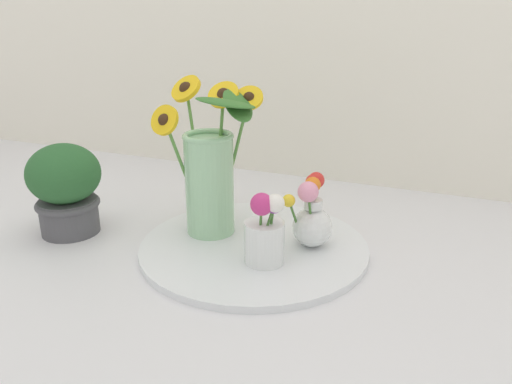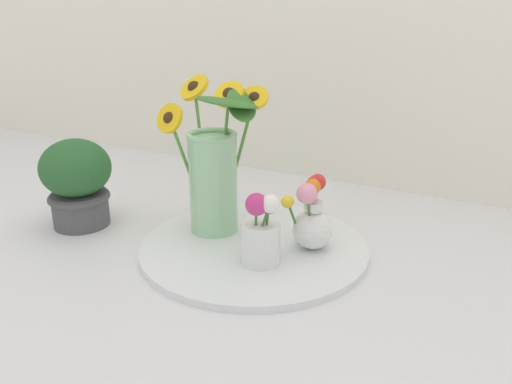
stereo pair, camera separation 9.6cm
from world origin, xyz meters
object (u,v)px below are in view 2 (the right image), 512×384
at_px(serving_tray, 256,247).
at_px(potted_plant, 77,181).
at_px(vase_bulb_right, 312,219).
at_px(vase_small_center, 261,233).
at_px(mason_jar_sunflowers, 214,169).

height_order(serving_tray, potted_plant, potted_plant).
bearing_deg(potted_plant, serving_tray, 9.76).
height_order(serving_tray, vase_bulb_right, vase_bulb_right).
distance_m(serving_tray, vase_small_center, 0.11).
xyz_separation_m(serving_tray, vase_bulb_right, (0.11, 0.04, 0.07)).
height_order(vase_bulb_right, potted_plant, potted_plant).
xyz_separation_m(serving_tray, potted_plant, (-0.43, -0.07, 0.10)).
height_order(mason_jar_sunflowers, potted_plant, mason_jar_sunflowers).
distance_m(mason_jar_sunflowers, vase_small_center, 0.21).
bearing_deg(vase_small_center, potted_plant, -179.36).
relative_size(serving_tray, potted_plant, 2.32).
relative_size(mason_jar_sunflowers, vase_small_center, 2.27).
relative_size(mason_jar_sunflowers, potted_plant, 1.63).
bearing_deg(mason_jar_sunflowers, potted_plant, -161.99).
distance_m(vase_bulb_right, potted_plant, 0.55).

